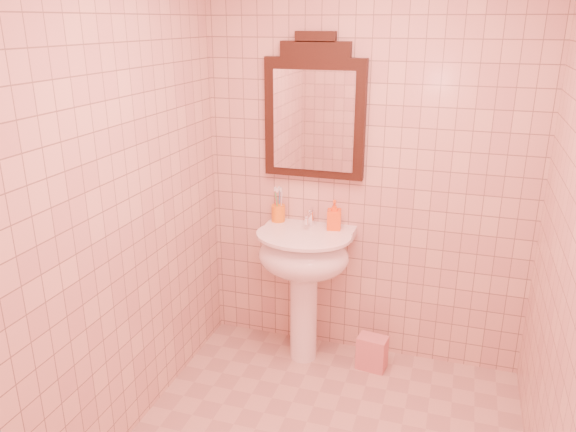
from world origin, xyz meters
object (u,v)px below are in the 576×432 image
(mirror, at_px, (314,112))
(towel, at_px, (372,353))
(toothbrush_cup, at_px, (278,213))
(soap_dispenser, at_px, (334,215))
(pedestal_sink, at_px, (304,264))

(mirror, height_order, towel, mirror)
(toothbrush_cup, xyz_separation_m, soap_dispenser, (0.37, -0.03, 0.04))
(towel, bearing_deg, mirror, 157.55)
(soap_dispenser, relative_size, towel, 0.85)
(pedestal_sink, bearing_deg, towel, 2.18)
(towel, bearing_deg, toothbrush_cup, 167.67)
(mirror, xyz_separation_m, toothbrush_cup, (-0.22, -0.04, -0.64))
(mirror, xyz_separation_m, towel, (0.45, -0.18, -1.45))
(soap_dispenser, distance_m, towel, 0.90)
(pedestal_sink, distance_m, soap_dispenser, 0.36)
(mirror, distance_m, towel, 1.53)
(mirror, height_order, soap_dispenser, mirror)
(mirror, distance_m, toothbrush_cup, 0.68)
(mirror, distance_m, soap_dispenser, 0.63)
(pedestal_sink, xyz_separation_m, toothbrush_cup, (-0.22, 0.16, 0.26))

